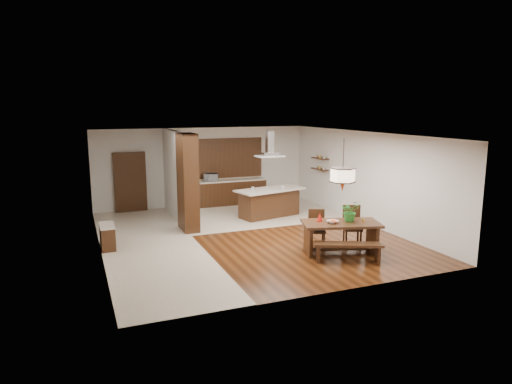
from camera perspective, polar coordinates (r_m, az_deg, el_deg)
name	(u,v)px	position (r m, az deg, el deg)	size (l,w,h in m)	color
room_shell	(246,164)	(12.83, -1.24, 3.47)	(9.00, 9.04, 2.92)	#341909
tile_hallway	(150,246)	(12.58, -13.08, -6.54)	(2.50, 9.00, 0.01)	beige
tile_kitchen	(254,213)	(15.94, -0.20, -2.64)	(5.50, 4.00, 0.01)	beige
soffit_band	(246,135)	(12.76, -1.26, 7.15)	(8.00, 9.00, 0.02)	#3C200F
partition_pier	(188,182)	(13.65, -8.54, 1.19)	(0.45, 1.00, 2.90)	black
partition_stub	(173,173)	(15.68, -10.34, 2.35)	(0.18, 2.40, 2.90)	silver
hallway_console	(107,237)	(12.58, -18.08, -5.33)	(0.37, 0.88, 0.63)	black
hallway_doorway	(130,182)	(16.61, -15.46, 1.19)	(1.10, 0.20, 2.10)	black
rear_counter	(232,192)	(17.32, -3.05, 0.01)	(2.60, 0.62, 0.95)	black
kitchen_window	(229,158)	(17.37, -3.37, 4.29)	(2.60, 0.08, 1.50)	brown
shelf_lower	(320,169)	(16.90, 7.96, 2.83)	(0.26, 0.90, 0.04)	black
shelf_upper	(320,158)	(16.85, 7.99, 4.18)	(0.26, 0.90, 0.04)	black
dining_table	(341,230)	(11.73, 10.56, -4.73)	(2.11, 1.48, 0.80)	black
dining_bench	(348,252)	(11.19, 11.44, -7.42)	(1.63, 0.36, 0.46)	black
dining_chair_left	(317,229)	(12.19, 7.63, -4.55)	(0.43, 0.43, 0.97)	black
dining_chair_right	(352,226)	(12.42, 11.97, -4.19)	(0.47, 0.47, 1.06)	black
pendant_lantern	(343,165)	(11.41, 10.84, 3.33)	(0.64, 0.64, 1.31)	#FFE5C3
foliage_plant	(350,211)	(11.76, 11.69, -2.33)	(0.48, 0.42, 0.54)	#277527
fruit_bowl	(333,222)	(11.55, 9.54, -3.69)	(0.28, 0.28, 0.07)	#BEB0A6
napkin_cone	(320,217)	(11.65, 7.96, -3.12)	(0.14, 0.14, 0.22)	#AE130C
gold_ornament	(363,221)	(11.77, 13.25, -3.50)	(0.06, 0.06, 0.09)	gold
kitchen_island	(269,202)	(15.35, 1.69, -1.30)	(2.49, 1.51, 0.96)	black
range_hood	(270,144)	(15.07, 1.72, 6.07)	(0.90, 0.55, 0.87)	silver
island_cup	(283,187)	(15.31, 3.37, 0.61)	(0.12, 0.12, 0.09)	silver
microwave	(211,177)	(16.94, -5.64, 1.85)	(0.52, 0.35, 0.29)	#ACADB3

